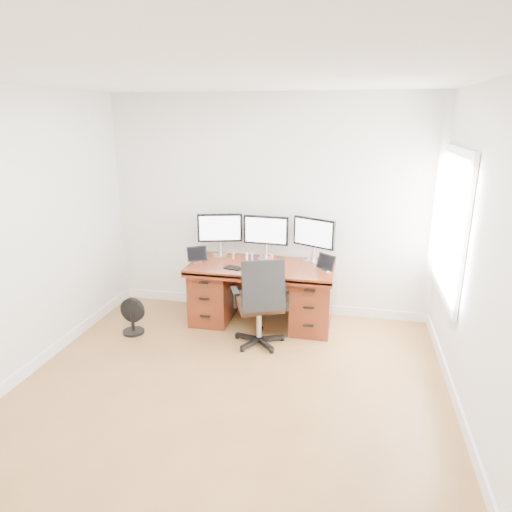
% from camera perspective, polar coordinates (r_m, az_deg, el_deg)
% --- Properties ---
extents(ground, '(4.50, 4.50, 0.00)m').
position_cam_1_polar(ground, '(4.14, -4.63, -18.90)').
color(ground, olive).
rests_on(ground, ground).
extents(back_wall, '(4.00, 0.10, 2.70)m').
position_cam_1_polar(back_wall, '(5.64, 1.62, 6.09)').
color(back_wall, silver).
rests_on(back_wall, ground).
extents(right_wall, '(0.10, 4.50, 2.70)m').
position_cam_1_polar(right_wall, '(3.61, 27.40, -2.23)').
color(right_wall, silver).
rests_on(right_wall, ground).
extents(desk, '(1.70, 0.80, 0.75)m').
position_cam_1_polar(desk, '(5.51, 0.73, -4.46)').
color(desk, '#5B2312').
rests_on(desk, ground).
extents(office_chair, '(0.72, 0.72, 1.03)m').
position_cam_1_polar(office_chair, '(5.00, 0.50, -7.61)').
color(office_chair, black).
rests_on(office_chair, ground).
extents(floor_fan, '(0.30, 0.25, 0.43)m').
position_cam_1_polar(floor_fan, '(5.51, -15.21, -7.33)').
color(floor_fan, black).
rests_on(floor_fan, ground).
extents(monitor_left, '(0.54, 0.19, 0.53)m').
position_cam_1_polar(monitor_left, '(5.66, -4.54, 3.34)').
color(monitor_left, silver).
rests_on(monitor_left, desk).
extents(monitor_center, '(0.55, 0.15, 0.53)m').
position_cam_1_polar(monitor_center, '(5.52, 1.24, 3.05)').
color(monitor_center, silver).
rests_on(monitor_center, desk).
extents(monitor_right, '(0.51, 0.28, 0.53)m').
position_cam_1_polar(monitor_right, '(5.45, 7.25, 2.71)').
color(monitor_right, silver).
rests_on(monitor_right, desk).
extents(tablet_left, '(0.24, 0.18, 0.19)m').
position_cam_1_polar(tablet_left, '(5.49, -7.39, 0.11)').
color(tablet_left, silver).
rests_on(tablet_left, desk).
extents(tablet_right, '(0.23, 0.20, 0.19)m').
position_cam_1_polar(tablet_right, '(5.20, 8.73, -0.93)').
color(tablet_right, silver).
rests_on(tablet_right, desk).
extents(keyboard, '(0.30, 0.20, 0.01)m').
position_cam_1_polar(keyboard, '(5.18, 0.03, -1.71)').
color(keyboard, silver).
rests_on(keyboard, desk).
extents(trackpad, '(0.16, 0.16, 0.01)m').
position_cam_1_polar(trackpad, '(5.19, 2.44, -1.70)').
color(trackpad, '#B6B9BE').
rests_on(trackpad, desk).
extents(drawing_tablet, '(0.23, 0.18, 0.01)m').
position_cam_1_polar(drawing_tablet, '(5.25, -2.80, -1.50)').
color(drawing_tablet, black).
rests_on(drawing_tablet, desk).
extents(phone, '(0.14, 0.08, 0.01)m').
position_cam_1_polar(phone, '(5.38, 0.55, -0.99)').
color(phone, black).
rests_on(phone, desk).
extents(figurine_brown, '(0.04, 0.04, 0.10)m').
position_cam_1_polar(figurine_brown, '(5.57, -2.86, 0.13)').
color(figurine_brown, '#9A4F47').
rests_on(figurine_brown, desk).
extents(figurine_yellow, '(0.04, 0.04, 0.10)m').
position_cam_1_polar(figurine_yellow, '(5.53, -1.14, 0.02)').
color(figurine_yellow, '#E2D55C').
rests_on(figurine_yellow, desk).
extents(figurine_blue, '(0.04, 0.04, 0.10)m').
position_cam_1_polar(figurine_blue, '(5.52, -0.52, -0.02)').
color(figurine_blue, '#487FE3').
rests_on(figurine_blue, desk).
extents(figurine_orange, '(0.04, 0.04, 0.10)m').
position_cam_1_polar(figurine_orange, '(5.47, 1.97, -0.18)').
color(figurine_orange, '#FF8E49').
rests_on(figurine_orange, desk).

